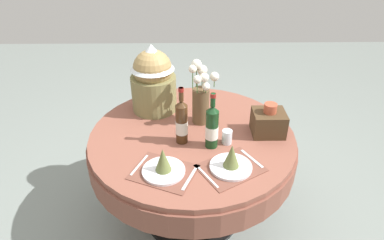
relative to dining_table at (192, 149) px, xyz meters
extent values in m
plane|color=gray|center=(0.00, 0.00, -0.61)|extent=(8.00, 8.00, 0.00)
cylinder|color=brown|center=(0.00, 0.00, 0.11)|extent=(1.34, 1.34, 0.04)
cylinder|color=brown|center=(0.00, 0.00, 0.01)|extent=(1.37, 1.37, 0.16)
cylinder|color=black|center=(0.00, 0.00, -0.24)|extent=(0.12, 0.12, 0.67)
cylinder|color=black|center=(0.00, 0.00, -0.59)|extent=(0.73, 0.73, 0.03)
cube|color=brown|center=(-0.16, -0.39, 0.13)|extent=(0.41, 0.37, 0.00)
cylinder|color=white|center=(-0.16, -0.39, 0.14)|extent=(0.24, 0.24, 0.02)
cone|color=#606B38|center=(-0.16, -0.39, 0.22)|extent=(0.09, 0.09, 0.14)
cube|color=silver|center=(-0.31, -0.33, 0.14)|extent=(0.09, 0.18, 0.00)
cube|color=silver|center=(-0.02, -0.45, 0.14)|extent=(0.09, 0.18, 0.00)
cube|color=brown|center=(0.21, -0.36, 0.13)|extent=(0.42, 0.40, 0.00)
cylinder|color=white|center=(0.21, -0.36, 0.14)|extent=(0.24, 0.24, 0.02)
cone|color=#606B38|center=(0.21, -0.36, 0.22)|extent=(0.09, 0.09, 0.14)
cube|color=silver|center=(0.08, -0.44, 0.14)|extent=(0.11, 0.17, 0.00)
cube|color=silver|center=(0.35, -0.28, 0.14)|extent=(0.11, 0.17, 0.00)
cylinder|color=brown|center=(0.06, 0.14, 0.26)|extent=(0.11, 0.11, 0.25)
sphere|color=silver|center=(0.09, 0.09, 0.43)|extent=(0.05, 0.05, 0.05)
cylinder|color=#4C7038|center=(0.09, 0.09, 0.40)|extent=(0.01, 0.01, 0.03)
sphere|color=silver|center=(0.15, 0.17, 0.46)|extent=(0.06, 0.06, 0.06)
cylinder|color=#4C7038|center=(0.15, 0.17, 0.41)|extent=(0.01, 0.01, 0.06)
sphere|color=silver|center=(0.03, 0.08, 0.48)|extent=(0.05, 0.05, 0.05)
cylinder|color=#4C7038|center=(0.03, 0.08, 0.42)|extent=(0.01, 0.01, 0.08)
sphere|color=silver|center=(0.01, 0.16, 0.52)|extent=(0.05, 0.05, 0.05)
cylinder|color=#4C7038|center=(0.01, 0.16, 0.44)|extent=(0.01, 0.01, 0.12)
sphere|color=silver|center=(0.07, 0.19, 0.50)|extent=(0.07, 0.07, 0.07)
cylinder|color=#4C7038|center=(0.07, 0.19, 0.43)|extent=(0.01, 0.01, 0.09)
sphere|color=silver|center=(0.08, 0.11, 0.48)|extent=(0.06, 0.06, 0.06)
cylinder|color=#4C7038|center=(0.08, 0.11, 0.42)|extent=(0.01, 0.01, 0.08)
sphere|color=silver|center=(0.03, 0.18, 0.54)|extent=(0.07, 0.07, 0.07)
cylinder|color=#4C7038|center=(0.03, 0.18, 0.45)|extent=(0.01, 0.01, 0.14)
cylinder|color=#422814|center=(-0.07, -0.09, 0.26)|extent=(0.07, 0.07, 0.26)
cylinder|color=silver|center=(-0.07, -0.09, 0.24)|extent=(0.08, 0.08, 0.09)
cone|color=#422814|center=(-0.07, -0.09, 0.41)|extent=(0.07, 0.07, 0.03)
cylinder|color=#422814|center=(-0.07, -0.09, 0.47)|extent=(0.03, 0.03, 0.09)
cylinder|color=maroon|center=(-0.07, -0.09, 0.50)|extent=(0.03, 0.03, 0.02)
cylinder|color=#143819|center=(0.12, -0.14, 0.26)|extent=(0.08, 0.08, 0.25)
cylinder|color=silver|center=(0.12, -0.14, 0.24)|extent=(0.08, 0.08, 0.08)
cone|color=#143819|center=(0.12, -0.14, 0.40)|extent=(0.08, 0.08, 0.03)
cylinder|color=#143819|center=(0.12, -0.14, 0.46)|extent=(0.03, 0.03, 0.08)
cylinder|color=maroon|center=(0.12, -0.14, 0.48)|extent=(0.03, 0.03, 0.02)
cylinder|color=silver|center=(0.22, -0.11, 0.18)|extent=(0.06, 0.06, 0.09)
cylinder|color=olive|center=(-0.27, 0.33, 0.26)|extent=(0.32, 0.32, 0.26)
sphere|color=#9E7F4C|center=(-0.27, 0.33, 0.45)|extent=(0.27, 0.27, 0.27)
cone|color=silver|center=(-0.27, 0.33, 0.54)|extent=(0.30, 0.30, 0.18)
cube|color=#47331E|center=(0.49, -0.01, 0.21)|extent=(0.21, 0.18, 0.16)
cylinder|color=#B24C33|center=(0.49, -0.01, 0.32)|extent=(0.08, 0.08, 0.06)
camera|label=1|loc=(-0.03, -1.79, 1.35)|focal=30.80mm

